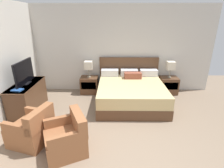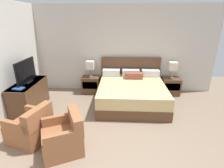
{
  "view_description": "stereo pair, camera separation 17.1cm",
  "coord_description": "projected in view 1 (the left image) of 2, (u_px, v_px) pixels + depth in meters",
  "views": [
    {
      "loc": [
        -0.01,
        -2.39,
        2.33
      ],
      "look_at": [
        -0.06,
        1.78,
        0.75
      ],
      "focal_mm": 28.0,
      "sensor_mm": 36.0,
      "label": 1
    },
    {
      "loc": [
        0.16,
        -2.38,
        2.33
      ],
      "look_at": [
        -0.06,
        1.78,
        0.75
      ],
      "focal_mm": 28.0,
      "sensor_mm": 36.0,
      "label": 2
    }
  ],
  "objects": [
    {
      "name": "ground_plane",
      "position": [
        114.0,
        160.0,
        3.06
      ],
      "size": [
        9.7,
        9.7,
        0.0
      ],
      "primitive_type": "plane",
      "color": "#84705B"
    },
    {
      "name": "nightstand_left",
      "position": [
        89.0,
        85.0,
        5.73
      ],
      "size": [
        0.55,
        0.44,
        0.54
      ],
      "color": "brown",
      "rests_on": "ground"
    },
    {
      "name": "bed",
      "position": [
        131.0,
        92.0,
        5.05
      ],
      "size": [
        1.92,
        1.98,
        1.14
      ],
      "color": "brown",
      "rests_on": "ground"
    },
    {
      "name": "wall_back",
      "position": [
        114.0,
        50.0,
        5.62
      ],
      "size": [
        6.31,
        0.06,
        2.74
      ],
      "primitive_type": "cube",
      "color": "beige",
      "rests_on": "ground"
    },
    {
      "name": "book_red_cover",
      "position": [
        17.0,
        90.0,
        4.04
      ],
      "size": [
        0.26,
        0.21,
        0.03
      ],
      "primitive_type": "cube",
      "rotation": [
        0.0,
        0.0,
        -0.16
      ],
      "color": "#234C8E",
      "rests_on": "dresser"
    },
    {
      "name": "table_lamp_left",
      "position": [
        88.0,
        65.0,
        5.5
      ],
      "size": [
        0.24,
        0.24,
        0.52
      ],
      "color": "gray",
      "rests_on": "nightstand_left"
    },
    {
      "name": "armchair_by_window",
      "position": [
        32.0,
        130.0,
        3.41
      ],
      "size": [
        0.85,
        0.84,
        0.76
      ],
      "color": "#935B38",
      "rests_on": "ground"
    },
    {
      "name": "table_lamp_right",
      "position": [
        171.0,
        66.0,
        5.47
      ],
      "size": [
        0.24,
        0.24,
        0.52
      ],
      "color": "gray",
      "rests_on": "nightstand_right"
    },
    {
      "name": "nightstand_right",
      "position": [
        168.0,
        85.0,
        5.7
      ],
      "size": [
        0.55,
        0.44,
        0.54
      ],
      "color": "brown",
      "rests_on": "ground"
    },
    {
      "name": "armchair_companion",
      "position": [
        67.0,
        138.0,
        3.17
      ],
      "size": [
        0.91,
        0.91,
        0.76
      ],
      "color": "#935B38",
      "rests_on": "ground"
    },
    {
      "name": "dresser",
      "position": [
        28.0,
        97.0,
        4.57
      ],
      "size": [
        0.54,
        1.28,
        0.75
      ],
      "color": "brown",
      "rests_on": "ground"
    },
    {
      "name": "tv",
      "position": [
        24.0,
        73.0,
        4.37
      ],
      "size": [
        0.18,
        0.9,
        0.6
      ],
      "color": "black",
      "rests_on": "dresser"
    }
  ]
}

